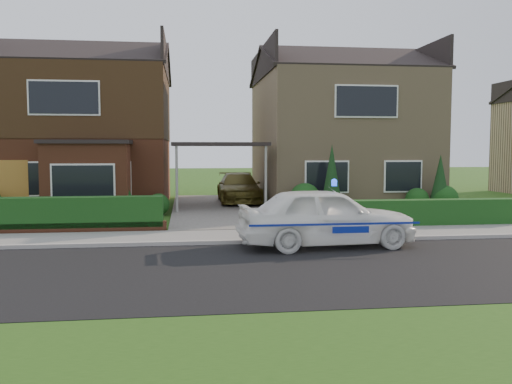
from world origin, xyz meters
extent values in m
plane|color=#224913|center=(0.00, 0.00, 0.00)|extent=(120.00, 120.00, 0.00)
cube|color=black|center=(0.00, 0.00, 0.00)|extent=(60.00, 6.00, 0.02)
cube|color=#9E9993|center=(0.00, 3.05, 0.06)|extent=(60.00, 0.16, 0.12)
cube|color=slate|center=(0.00, 4.10, 0.05)|extent=(60.00, 2.00, 0.10)
cube|color=#224913|center=(0.00, -5.00, 0.00)|extent=(60.00, 4.00, 0.01)
cube|color=#666059|center=(0.00, 11.00, 0.06)|extent=(3.80, 12.00, 0.12)
cube|color=brown|center=(-5.80, 14.00, 2.90)|extent=(7.20, 8.00, 5.80)
cube|color=white|center=(-7.38, 9.98, 1.40)|extent=(1.80, 0.08, 1.30)
cube|color=white|center=(-4.22, 9.98, 1.40)|extent=(1.60, 0.08, 1.30)
cube|color=white|center=(-5.80, 9.98, 4.40)|extent=(2.60, 0.08, 1.30)
cube|color=black|center=(-5.80, 14.00, 4.35)|extent=(7.26, 8.06, 2.90)
cube|color=brown|center=(-4.94, 9.30, 1.35)|extent=(3.00, 1.40, 2.70)
cube|color=black|center=(-4.94, 9.30, 2.77)|extent=(3.20, 1.60, 0.14)
cube|color=tan|center=(5.80, 14.00, 2.90)|extent=(7.20, 8.00, 5.80)
cube|color=white|center=(4.22, 9.98, 1.40)|extent=(1.80, 0.08, 1.30)
cube|color=white|center=(7.38, 9.98, 1.40)|extent=(1.60, 0.08, 1.30)
cube|color=white|center=(5.80, 9.98, 4.40)|extent=(2.60, 0.08, 1.30)
cube|color=black|center=(0.00, 11.00, 2.70)|extent=(3.80, 3.00, 0.14)
cylinder|color=gray|center=(-1.70, 9.60, 1.35)|extent=(0.10, 0.10, 2.70)
cylinder|color=gray|center=(1.70, 9.60, 1.35)|extent=(0.10, 0.10, 2.70)
cube|color=brown|center=(-5.80, 5.30, 0.18)|extent=(7.70, 0.25, 0.36)
cube|color=black|center=(-5.80, 5.45, 0.00)|extent=(7.50, 0.55, 0.90)
cube|color=black|center=(5.80, 5.35, 0.00)|extent=(7.50, 0.55, 0.80)
sphere|color=black|center=(-4.00, 9.30, 0.66)|extent=(1.32, 1.32, 1.32)
sphere|color=black|center=(-2.40, 9.60, 0.42)|extent=(0.84, 0.84, 0.84)
sphere|color=black|center=(3.20, 9.40, 0.60)|extent=(1.20, 1.20, 1.20)
sphere|color=black|center=(7.80, 9.50, 0.48)|extent=(0.96, 0.96, 0.96)
sphere|color=black|center=(8.80, 9.20, 0.54)|extent=(1.08, 1.08, 1.08)
cone|color=black|center=(4.20, 9.20, 1.30)|extent=(0.90, 0.90, 2.60)
cone|color=black|center=(8.60, 9.20, 1.10)|extent=(0.90, 0.90, 2.20)
imported|color=white|center=(2.19, 2.40, 0.77)|extent=(2.16, 4.64, 1.54)
sphere|color=#193FF2|center=(2.41, 2.40, 1.62)|extent=(0.17, 0.17, 0.17)
cube|color=navy|center=(2.19, 1.49, 0.71)|extent=(4.15, 0.02, 0.05)
cube|color=navy|center=(2.19, 3.31, 0.71)|extent=(4.15, 0.01, 0.05)
ellipsoid|color=black|center=(0.93, 2.30, 1.06)|extent=(0.22, 0.17, 0.21)
sphere|color=white|center=(0.94, 2.24, 1.05)|extent=(0.11, 0.11, 0.11)
sphere|color=black|center=(0.95, 2.28, 1.20)|extent=(0.13, 0.13, 0.13)
cone|color=black|center=(0.90, 2.29, 1.27)|extent=(0.04, 0.04, 0.05)
cone|color=black|center=(0.99, 2.29, 1.27)|extent=(0.04, 0.04, 0.05)
imported|color=brown|center=(1.00, 13.17, 0.77)|extent=(1.88, 4.51, 1.30)
imported|color=gray|center=(-4.20, 6.56, 0.35)|extent=(0.46, 0.41, 0.70)
imported|color=gray|center=(-4.38, 9.00, 0.38)|extent=(0.45, 0.45, 0.76)
camera|label=1|loc=(-1.36, -11.00, 2.51)|focal=38.00mm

